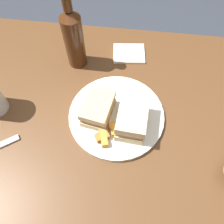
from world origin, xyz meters
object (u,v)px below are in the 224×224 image
(sandwich_half_right, at_px, (132,118))
(cider_bottle, at_px, (73,37))
(napkin, at_px, (129,54))
(sandwich_half_left, at_px, (98,110))
(plate, at_px, (116,115))

(sandwich_half_right, bearing_deg, cider_bottle, -48.25)
(sandwich_half_right, distance_m, napkin, 0.29)
(sandwich_half_right, bearing_deg, napkin, -84.08)
(cider_bottle, bearing_deg, sandwich_half_left, 116.49)
(cider_bottle, relative_size, napkin, 2.45)
(sandwich_half_right, bearing_deg, plate, -31.98)
(sandwich_half_right, relative_size, cider_bottle, 0.46)
(cider_bottle, xyz_separation_m, napkin, (-0.17, -0.06, -0.10))
(sandwich_half_right, height_order, napkin, sandwich_half_right)
(sandwich_half_left, relative_size, sandwich_half_right, 0.96)
(sandwich_half_right, relative_size, napkin, 1.12)
(plate, distance_m, sandwich_half_right, 0.07)
(napkin, bearing_deg, plate, 86.40)
(sandwich_half_left, xyz_separation_m, cider_bottle, (0.10, -0.21, 0.06))
(plate, bearing_deg, sandwich_half_right, 148.02)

